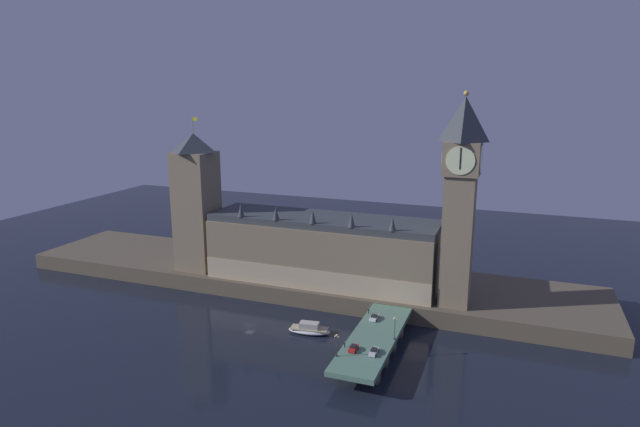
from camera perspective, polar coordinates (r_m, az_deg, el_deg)
The scene contains 14 objects.
ground_plane at distance 174.89m, azimuth -7.52°, elevation -11.68°, with size 400.00×400.00×0.00m, color black.
embankment at distance 206.31m, azimuth -2.41°, elevation -6.78°, with size 220.00×42.00×5.84m.
parliament_hall at distance 191.19m, azimuth 0.32°, elevation -3.79°, with size 81.55×23.76×27.97m.
clock_tower at distance 169.22m, azimuth 14.72°, elevation 1.84°, with size 11.24×11.35×66.83m.
victoria_tower at distance 206.37m, azimuth -13.03°, elevation 1.23°, with size 13.93×13.93×57.61m.
bridge at distance 154.99m, azimuth 5.73°, elevation -13.49°, with size 12.58×46.00×5.61m.
car_northbound_lead at distance 164.10m, azimuth 5.81°, elevation -10.96°, with size 2.08×4.55×1.35m.
car_northbound_trail at distance 145.72m, azimuth 3.59°, elevation -14.14°, with size 1.95×3.82×1.50m.
car_southbound_lead at distance 144.59m, azimuth 5.77°, elevation -14.43°, with size 1.84×4.62×1.42m.
pedestrian_near_rail at distance 147.22m, azimuth 2.64°, elevation -13.76°, with size 0.38×0.38×1.63m.
pedestrian_far_rail at distance 167.87m, azimuth 5.21°, elevation -10.27°, with size 0.38×0.38×1.78m.
street_lamp_near at distance 141.33m, azimuth 1.79°, elevation -13.59°, with size 1.34×0.60×6.16m.
street_lamp_mid at distance 151.15m, azimuth 8.00°, elevation -11.73°, with size 1.34×0.60×6.70m.
boat_upstream at distance 167.32m, azimuth -1.15°, elevation -12.26°, with size 13.58×6.66×3.57m.
Camera 1 is at (76.60, -139.37, 72.77)m, focal length 30.00 mm.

